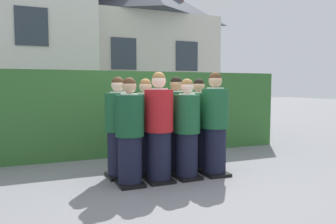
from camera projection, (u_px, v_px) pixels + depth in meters
name	position (u px, v px, depth m)	size (l,w,h in m)	color
ground_plane	(174.00, 179.00, 5.15)	(60.00, 60.00, 0.00)	slate
student_front_row_0	(130.00, 135.00, 4.79)	(0.41, 0.50, 1.60)	black
student_in_red_blazer	(159.00, 130.00, 5.00)	(0.44, 0.53, 1.68)	black
student_front_row_2	(187.00, 131.00, 5.17)	(0.41, 0.46, 1.59)	black
student_front_row_3	(215.00, 126.00, 5.37)	(0.44, 0.53, 1.70)	black
student_rear_row_0	(118.00, 130.00, 5.24)	(0.42, 0.51, 1.62)	black
student_rear_row_1	(146.00, 129.00, 5.43)	(0.41, 0.46, 1.59)	black
student_rear_row_2	(176.00, 126.00, 5.60)	(0.42, 0.48, 1.63)	black
student_rear_row_3	(198.00, 126.00, 5.79)	(0.42, 0.48, 1.60)	black
hedge	(132.00, 113.00, 7.17)	(7.00, 0.70, 1.78)	#33662D
school_building_annex	(143.00, 49.00, 13.34)	(5.77, 3.41, 5.83)	beige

